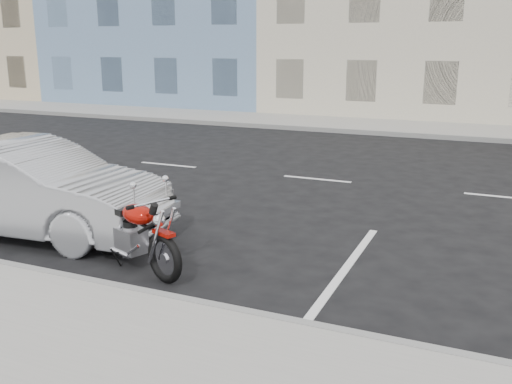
% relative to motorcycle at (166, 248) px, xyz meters
% --- Properties ---
extents(ground, '(120.00, 120.00, 0.00)m').
position_rel_motorcycle_xyz_m(ground, '(2.01, 6.41, -0.48)').
color(ground, black).
rests_on(ground, ground).
extents(sidewalk_far, '(80.00, 3.40, 0.15)m').
position_rel_motorcycle_xyz_m(sidewalk_far, '(-2.99, 15.11, -0.41)').
color(sidewalk_far, gray).
rests_on(sidewalk_far, ground).
extents(curb_far, '(80.00, 0.12, 0.16)m').
position_rel_motorcycle_xyz_m(curb_far, '(-2.99, 13.41, -0.40)').
color(curb_far, gray).
rests_on(curb_far, ground).
extents(motorcycle, '(2.01, 0.98, 1.06)m').
position_rel_motorcycle_xyz_m(motorcycle, '(0.00, 0.00, 0.00)').
color(motorcycle, black).
rests_on(motorcycle, ground).
extents(sedan_silver, '(4.76, 2.01, 1.53)m').
position_rel_motorcycle_xyz_m(sedan_silver, '(-3.12, 0.85, 0.28)').
color(sedan_silver, '#A4A6AC').
rests_on(sedan_silver, ground).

